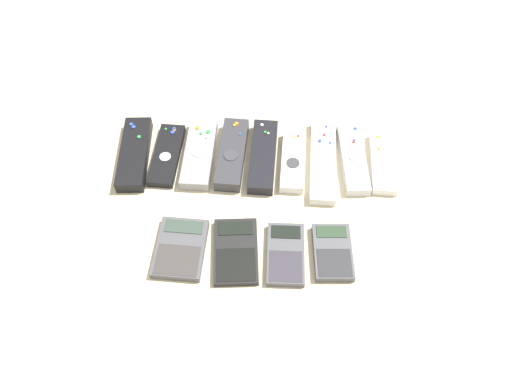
{
  "coord_description": "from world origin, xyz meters",
  "views": [
    {
      "loc": [
        0.02,
        -0.52,
        0.82
      ],
      "look_at": [
        0.0,
        0.04,
        0.01
      ],
      "focal_mm": 35.0,
      "sensor_mm": 36.0,
      "label": 1
    }
  ],
  "objects_px": {
    "remote_4": "(263,156)",
    "calculator_0": "(181,248)",
    "remote_6": "(323,161)",
    "calculator_3": "(333,252)",
    "remote_8": "(383,163)",
    "remote_0": "(135,154)",
    "calculator_2": "(286,254)",
    "calculator_1": "(236,251)",
    "remote_5": "(293,161)",
    "remote_3": "(232,154)",
    "remote_2": "(199,154)",
    "remote_7": "(353,158)",
    "remote_1": "(167,155)"
  },
  "relations": [
    {
      "from": "remote_2",
      "to": "remote_4",
      "type": "distance_m",
      "value": 0.13
    },
    {
      "from": "remote_0",
      "to": "calculator_2",
      "type": "relative_size",
      "value": 1.47
    },
    {
      "from": "remote_2",
      "to": "remote_5",
      "type": "distance_m",
      "value": 0.2
    },
    {
      "from": "remote_4",
      "to": "calculator_0",
      "type": "relative_size",
      "value": 1.44
    },
    {
      "from": "remote_2",
      "to": "remote_6",
      "type": "bearing_deg",
      "value": -0.2
    },
    {
      "from": "remote_6",
      "to": "remote_8",
      "type": "height_order",
      "value": "remote_6"
    },
    {
      "from": "remote_2",
      "to": "calculator_0",
      "type": "distance_m",
      "value": 0.22
    },
    {
      "from": "remote_8",
      "to": "remote_7",
      "type": "bearing_deg",
      "value": 174.06
    },
    {
      "from": "remote_2",
      "to": "remote_6",
      "type": "distance_m",
      "value": 0.26
    },
    {
      "from": "remote_1",
      "to": "calculator_2",
      "type": "xyz_separation_m",
      "value": [
        0.25,
        -0.22,
        -0.0
      ]
    },
    {
      "from": "remote_1",
      "to": "remote_7",
      "type": "bearing_deg",
      "value": 3.58
    },
    {
      "from": "remote_0",
      "to": "remote_8",
      "type": "relative_size",
      "value": 1.18
    },
    {
      "from": "remote_8",
      "to": "calculator_1",
      "type": "relative_size",
      "value": 1.12
    },
    {
      "from": "calculator_0",
      "to": "calculator_1",
      "type": "relative_size",
      "value": 0.92
    },
    {
      "from": "calculator_0",
      "to": "remote_1",
      "type": "bearing_deg",
      "value": 107.38
    },
    {
      "from": "remote_7",
      "to": "remote_8",
      "type": "relative_size",
      "value": 1.17
    },
    {
      "from": "remote_8",
      "to": "calculator_0",
      "type": "distance_m",
      "value": 0.45
    },
    {
      "from": "remote_0",
      "to": "remote_2",
      "type": "distance_m",
      "value": 0.14
    },
    {
      "from": "remote_3",
      "to": "remote_8",
      "type": "relative_size",
      "value": 1.14
    },
    {
      "from": "remote_4",
      "to": "remote_5",
      "type": "bearing_deg",
      "value": -5.48
    },
    {
      "from": "remote_0",
      "to": "remote_5",
      "type": "distance_m",
      "value": 0.33
    },
    {
      "from": "remote_0",
      "to": "remote_3",
      "type": "bearing_deg",
      "value": -1.4
    },
    {
      "from": "remote_1",
      "to": "remote_2",
      "type": "relative_size",
      "value": 0.92
    },
    {
      "from": "calculator_3",
      "to": "remote_7",
      "type": "bearing_deg",
      "value": 74.37
    },
    {
      "from": "remote_2",
      "to": "remote_7",
      "type": "distance_m",
      "value": 0.32
    },
    {
      "from": "remote_0",
      "to": "calculator_2",
      "type": "bearing_deg",
      "value": -37.91
    },
    {
      "from": "remote_7",
      "to": "calculator_1",
      "type": "distance_m",
      "value": 0.32
    },
    {
      "from": "remote_1",
      "to": "remote_0",
      "type": "bearing_deg",
      "value": -174.52
    },
    {
      "from": "remote_8",
      "to": "calculator_1",
      "type": "bearing_deg",
      "value": -140.71
    },
    {
      "from": "remote_4",
      "to": "calculator_1",
      "type": "relative_size",
      "value": 1.32
    },
    {
      "from": "remote_2",
      "to": "remote_7",
      "type": "height_order",
      "value": "remote_2"
    },
    {
      "from": "remote_0",
      "to": "calculator_0",
      "type": "xyz_separation_m",
      "value": [
        0.12,
        -0.22,
        -0.01
      ]
    },
    {
      "from": "remote_6",
      "to": "calculator_0",
      "type": "bearing_deg",
      "value": -139.18
    },
    {
      "from": "remote_8",
      "to": "calculator_0",
      "type": "xyz_separation_m",
      "value": [
        -0.4,
        -0.21,
        -0.0
      ]
    },
    {
      "from": "remote_8",
      "to": "calculator_3",
      "type": "bearing_deg",
      "value": -115.45
    },
    {
      "from": "remote_3",
      "to": "calculator_0",
      "type": "height_order",
      "value": "remote_3"
    },
    {
      "from": "remote_3",
      "to": "remote_7",
      "type": "height_order",
      "value": "remote_3"
    },
    {
      "from": "remote_7",
      "to": "calculator_2",
      "type": "bearing_deg",
      "value": -125.02
    },
    {
      "from": "calculator_2",
      "to": "calculator_0",
      "type": "bearing_deg",
      "value": 178.83
    },
    {
      "from": "remote_0",
      "to": "calculator_0",
      "type": "distance_m",
      "value": 0.25
    },
    {
      "from": "remote_0",
      "to": "calculator_2",
      "type": "distance_m",
      "value": 0.39
    },
    {
      "from": "calculator_1",
      "to": "remote_1",
      "type": "bearing_deg",
      "value": 121.73
    },
    {
      "from": "remote_7",
      "to": "calculator_0",
      "type": "xyz_separation_m",
      "value": [
        -0.33,
        -0.22,
        -0.0
      ]
    },
    {
      "from": "remote_8",
      "to": "calculator_2",
      "type": "relative_size",
      "value": 1.25
    },
    {
      "from": "remote_2",
      "to": "remote_3",
      "type": "distance_m",
      "value": 0.07
    },
    {
      "from": "remote_1",
      "to": "calculator_0",
      "type": "distance_m",
      "value": 0.23
    },
    {
      "from": "remote_2",
      "to": "remote_6",
      "type": "relative_size",
      "value": 0.82
    },
    {
      "from": "remote_1",
      "to": "remote_6",
      "type": "distance_m",
      "value": 0.33
    },
    {
      "from": "remote_5",
      "to": "remote_3",
      "type": "bearing_deg",
      "value": 177.65
    },
    {
      "from": "remote_6",
      "to": "calculator_3",
      "type": "distance_m",
      "value": 0.21
    }
  ]
}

